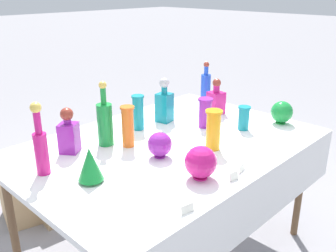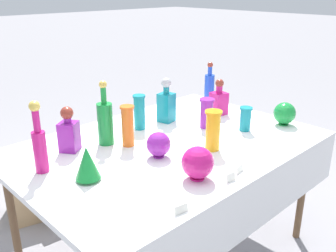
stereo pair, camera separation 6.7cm
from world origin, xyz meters
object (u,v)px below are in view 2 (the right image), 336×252
Objects in this scene: square_decanter_0 at (166,103)px; slender_vase_0 at (128,125)px; round_bowl_1 at (198,163)px; slender_vase_2 at (207,112)px; tall_bottle_2 at (209,87)px; slender_vase_4 at (213,129)px; round_bowl_2 at (159,144)px; slender_vase_3 at (245,118)px; slender_vase_1 at (139,111)px; round_bowl_0 at (285,113)px; cardboard_box_behind_right at (46,188)px; square_decanter_2 at (69,132)px; fluted_vase_0 at (87,163)px; tall_bottle_0 at (105,121)px; square_decanter_1 at (219,100)px; cardboard_box_behind_left at (63,191)px; tall_bottle_1 at (39,143)px.

square_decanter_0 is 0.44m from slender_vase_0.
slender_vase_2 is at bearing 37.29° from round_bowl_1.
tall_bottle_2 reaches higher than slender_vase_4.
square_decanter_0 is at bearing 42.22° from round_bowl_2.
square_decanter_0 is 0.51m from slender_vase_3.
round_bowl_0 is at bearing -39.27° from slender_vase_1.
square_decanter_0 is 1.14m from cardboard_box_behind_right.
slender_vase_4 is at bearing -26.02° from round_bowl_2.
square_decanter_2 is at bearing 178.75° from slender_vase_1.
fluted_vase_0 is 0.49m from round_bowl_1.
tall_bottle_0 is at bearing -170.61° from slender_vase_1.
slender_vase_1 is at bearing 99.24° from slender_vase_4.
slender_vase_0 is 1.00m from round_bowl_0.
square_decanter_1 reaches higher than slender_vase_1.
slender_vase_2 reaches higher than round_bowl_2.
cardboard_box_behind_right is (-0.33, 0.71, -0.69)m from slender_vase_1.
cardboard_box_behind_left is at bearing -29.57° from cardboard_box_behind_right.
cardboard_box_behind_right is (-0.14, 1.08, -0.65)m from round_bowl_2.
tall_bottle_1 is 1.63× the size of slender_vase_1.
slender_vase_0 reaches higher than cardboard_box_behind_left.
slender_vase_2 is at bearing -56.60° from cardboard_box_behind_right.
tall_bottle_0 reaches higher than slender_vase_2.
round_bowl_1 reaches higher than slender_vase_3.
slender_vase_2 is 0.24m from slender_vase_3.
slender_vase_2 is 0.50m from round_bowl_0.
slender_vase_2 is 0.84× the size of slender_vase_4.
tall_bottle_2 is 1.18m from round_bowl_1.
round_bowl_1 is (0.26, -0.68, -0.03)m from square_decanter_2.
square_decanter_2 is at bearing 148.66° from slender_vase_0.
round_bowl_1 is at bearing -142.15° from tall_bottle_2.
slender_vase_3 is at bearing -27.28° from square_decanter_2.
slender_vase_0 reaches higher than slender_vase_2.
slender_vase_1 is (0.69, 0.11, -0.03)m from tall_bottle_1.
tall_bottle_2 is at bearing 6.89° from tall_bottle_1.
square_decanter_1 is 1.12× the size of slender_vase_4.
slender_vase_0 is at bearing -81.82° from cardboard_box_behind_right.
slender_vase_2 is at bearing 46.32° from slender_vase_4.
tall_bottle_2 is at bearing 54.67° from square_decanter_1.
tall_bottle_0 reaches higher than slender_vase_1.
slender_vase_0 is 0.52m from round_bowl_1.
tall_bottle_1 is 0.26m from fluted_vase_0.
tall_bottle_2 reaches higher than slender_vase_3.
slender_vase_2 is 0.33m from slender_vase_4.
slender_vase_1 is 0.41m from slender_vase_2.
slender_vase_3 is at bearing -56.53° from cardboard_box_behind_right.
tall_bottle_1 is at bearing 162.89° from slender_vase_3.
slender_vase_1 reaches higher than round_bowl_0.
slender_vase_2 is at bearing -12.51° from slender_vase_0.
slender_vase_2 reaches higher than round_bowl_1.
tall_bottle_2 is at bearing 25.56° from round_bowl_2.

